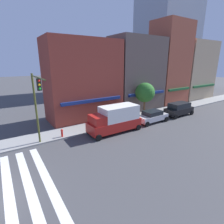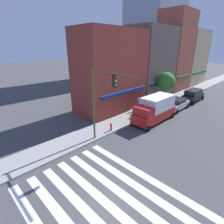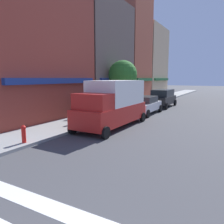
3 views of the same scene
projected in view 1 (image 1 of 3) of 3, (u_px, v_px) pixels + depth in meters
storefront_row at (153, 72)px, 30.75m from camera, size 35.38×5.30×14.79m
traffic_signal at (37, 99)px, 15.28m from camera, size 0.32×4.91×6.83m
box_truck_red at (115, 119)px, 19.82m from camera, size 6.22×2.42×3.04m
sedan_silver at (152, 116)px, 23.22m from camera, size 4.42×2.02×1.59m
suv_black at (179, 109)px, 26.16m from camera, size 4.71×2.12×1.94m
pedestrian_blue_shirt at (109, 114)px, 23.50m from camera, size 0.32×0.32×1.77m
pedestrian_green_top at (105, 118)px, 21.73m from camera, size 0.32×0.32×1.77m
fire_hydrant at (62, 133)px, 18.45m from camera, size 0.24×0.24×0.84m
street_tree at (145, 93)px, 25.35m from camera, size 2.84×2.84×4.79m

